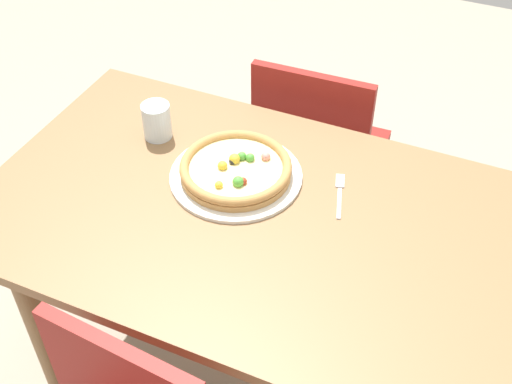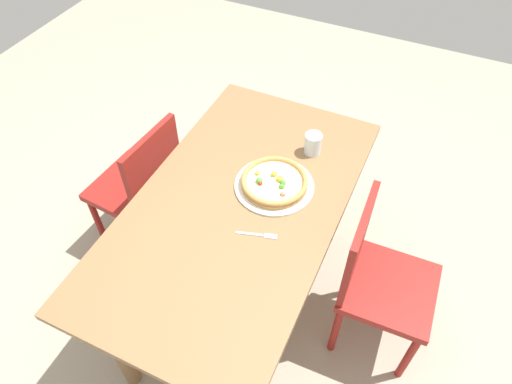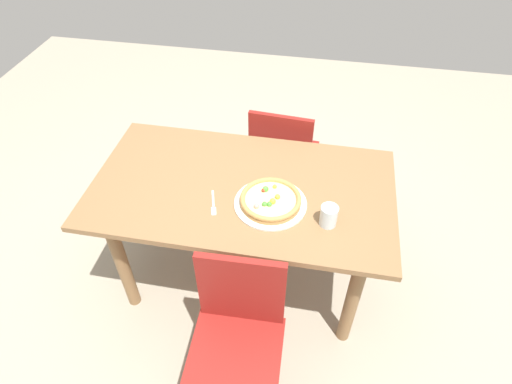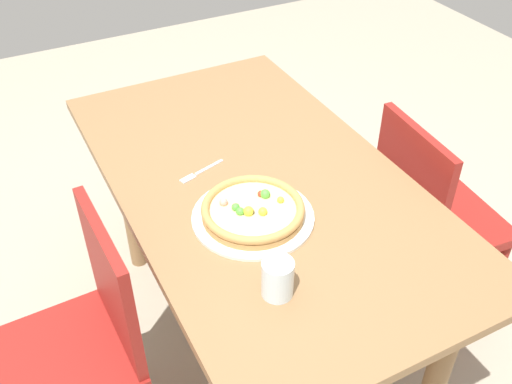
{
  "view_description": "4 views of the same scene",
  "coord_description": "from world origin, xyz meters",
  "px_view_note": "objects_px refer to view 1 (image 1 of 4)",
  "views": [
    {
      "loc": [
        0.41,
        -1.06,
        1.91
      ],
      "look_at": [
        -0.08,
        0.05,
        0.8
      ],
      "focal_mm": 46.22,
      "sensor_mm": 36.0,
      "label": 1
    },
    {
      "loc": [
        1.11,
        0.6,
        2.27
      ],
      "look_at": [
        -0.08,
        0.05,
        0.8
      ],
      "focal_mm": 32.61,
      "sensor_mm": 36.0,
      "label": 2
    },
    {
      "loc": [
        -0.35,
        1.52,
        2.23
      ],
      "look_at": [
        -0.08,
        0.05,
        0.8
      ],
      "focal_mm": 30.08,
      "sensor_mm": 36.0,
      "label": 3
    },
    {
      "loc": [
        -1.27,
        0.66,
        1.86
      ],
      "look_at": [
        -0.08,
        0.05,
        0.8
      ],
      "focal_mm": 41.09,
      "sensor_mm": 36.0,
      "label": 4
    }
  ],
  "objects_px": {
    "dining_table": "(276,254)",
    "fork": "(340,192)",
    "plate": "(236,176)",
    "pizza": "(236,169)",
    "chair_far": "(317,155)",
    "drinking_glass": "(157,121)"
  },
  "relations": [
    {
      "from": "dining_table",
      "to": "fork",
      "type": "distance_m",
      "value": 0.23
    },
    {
      "from": "plate",
      "to": "pizza",
      "type": "xyz_separation_m",
      "value": [
        0.0,
        -0.0,
        0.03
      ]
    },
    {
      "from": "chair_far",
      "to": "pizza",
      "type": "distance_m",
      "value": 0.63
    },
    {
      "from": "chair_far",
      "to": "pizza",
      "type": "relative_size",
      "value": 2.99
    },
    {
      "from": "chair_far",
      "to": "drinking_glass",
      "type": "distance_m",
      "value": 0.66
    },
    {
      "from": "dining_table",
      "to": "chair_far",
      "type": "xyz_separation_m",
      "value": [
        -0.1,
        0.63,
        -0.18
      ]
    },
    {
      "from": "dining_table",
      "to": "pizza",
      "type": "relative_size",
      "value": 5.17
    },
    {
      "from": "plate",
      "to": "chair_far",
      "type": "bearing_deg",
      "value": 84.2
    },
    {
      "from": "plate",
      "to": "fork",
      "type": "bearing_deg",
      "value": 11.35
    },
    {
      "from": "dining_table",
      "to": "chair_far",
      "type": "distance_m",
      "value": 0.66
    },
    {
      "from": "drinking_glass",
      "to": "dining_table",
      "type": "bearing_deg",
      "value": -21.95
    },
    {
      "from": "pizza",
      "to": "dining_table",
      "type": "bearing_deg",
      "value": -32.58
    },
    {
      "from": "drinking_glass",
      "to": "chair_far",
      "type": "bearing_deg",
      "value": 54.33
    },
    {
      "from": "dining_table",
      "to": "plate",
      "type": "height_order",
      "value": "plate"
    },
    {
      "from": "dining_table",
      "to": "pizza",
      "type": "height_order",
      "value": "pizza"
    },
    {
      "from": "chair_far",
      "to": "drinking_glass",
      "type": "relative_size",
      "value": 8.51
    },
    {
      "from": "dining_table",
      "to": "drinking_glass",
      "type": "relative_size",
      "value": 14.7
    },
    {
      "from": "plate",
      "to": "fork",
      "type": "height_order",
      "value": "plate"
    },
    {
      "from": "drinking_glass",
      "to": "fork",
      "type": "bearing_deg",
      "value": -2.12
    },
    {
      "from": "fork",
      "to": "drinking_glass",
      "type": "relative_size",
      "value": 1.59
    },
    {
      "from": "pizza",
      "to": "fork",
      "type": "relative_size",
      "value": 1.78
    },
    {
      "from": "plate",
      "to": "drinking_glass",
      "type": "bearing_deg",
      "value": 165.03
    }
  ]
}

